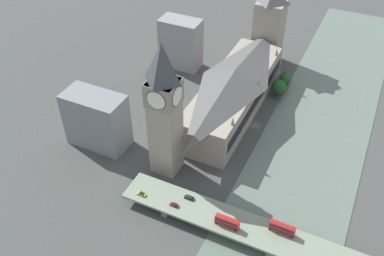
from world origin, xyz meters
name	(u,v)px	position (x,y,z in m)	size (l,w,h in m)	color
ground_plane	(255,125)	(0.00, 0.00, 0.00)	(600.00, 600.00, 0.00)	#424442
river_water	(313,142)	(-34.22, 0.00, 0.15)	(56.45, 360.00, 0.30)	slate
parliament_hall	(234,90)	(17.32, -8.00, 14.62)	(29.10, 100.09, 29.47)	gray
clock_tower	(164,108)	(30.44, 52.59, 38.90)	(14.34, 14.34, 73.37)	gray
victoria_tower	(269,27)	(17.37, -71.10, 26.47)	(18.12, 18.12, 56.94)	gray
road_bridge	(275,239)	(-34.22, 75.42, 4.93)	(144.89, 16.55, 6.06)	#5D6A59
double_decker_bus_lead	(227,222)	(-13.20, 78.48, 8.78)	(11.09, 2.55, 4.90)	red
double_decker_bus_rear	(282,228)	(-35.93, 71.48, 8.79)	(11.39, 2.48, 4.98)	red
car_northbound_mid	(189,198)	(8.40, 71.70, 6.74)	(4.78, 1.93, 1.37)	black
car_northbound_tail	(174,205)	(12.79, 78.57, 6.75)	(4.34, 1.77, 1.38)	maroon
car_southbound_lead	(142,194)	(29.73, 79.33, 6.74)	(4.37, 1.80, 1.33)	gold
city_block_west	(97,120)	(73.46, 51.28, 15.86)	(33.00, 17.00, 31.72)	slate
city_block_center	(181,43)	(68.92, -40.53, 17.23)	(27.11, 15.29, 34.46)	gray
tree_embankment_near	(286,76)	(-3.29, -51.00, 4.96)	(6.24, 6.24, 8.09)	brown
tree_embankment_mid	(279,87)	(-3.25, -34.45, 6.56)	(9.52, 9.52, 11.33)	brown
tree_embankment_far	(285,80)	(-3.92, -46.03, 5.44)	(8.06, 8.06, 9.48)	brown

